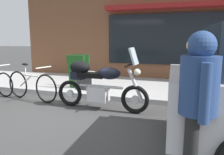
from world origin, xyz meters
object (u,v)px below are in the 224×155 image
(parked_bicycle, at_px, (31,85))
(sandwich_board_sign, at_px, (78,71))
(touring_motorcycle, at_px, (96,83))
(pedestrian_walking, at_px, (198,93))

(parked_bicycle, xyz_separation_m, sandwich_board_sign, (0.72, 1.23, 0.23))
(sandwich_board_sign, bearing_deg, touring_motorcycle, -50.70)
(parked_bicycle, relative_size, sandwich_board_sign, 1.77)
(touring_motorcycle, distance_m, pedestrian_walking, 3.02)
(touring_motorcycle, bearing_deg, sandwich_board_sign, 129.30)
(touring_motorcycle, height_order, pedestrian_walking, pedestrian_walking)
(parked_bicycle, bearing_deg, sandwich_board_sign, 59.63)
(sandwich_board_sign, bearing_deg, pedestrian_walking, -48.66)
(touring_motorcycle, relative_size, sandwich_board_sign, 2.21)
(parked_bicycle, relative_size, pedestrian_walking, 1.07)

